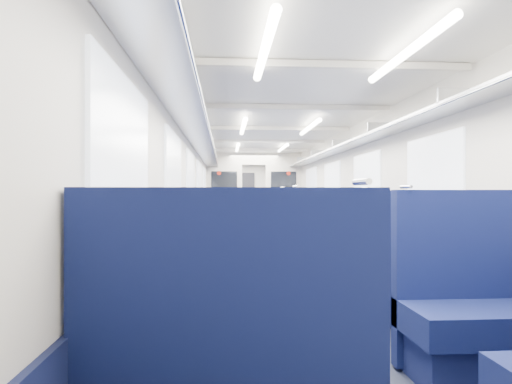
{
  "coord_description": "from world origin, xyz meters",
  "views": [
    {
      "loc": [
        -0.85,
        -9.95,
        1.18
      ],
      "look_at": [
        -0.06,
        1.66,
        1.19
      ],
      "focal_mm": 31.9,
      "sensor_mm": 36.0,
      "label": 1
    }
  ],
  "objects": [
    {
      "name": "dado_left",
      "position": [
        -1.39,
        0.0,
        0.35
      ],
      "size": [
        0.03,
        17.9,
        0.7
      ],
      "primitive_type": "cube",
      "color": "#11173A",
      "rests_on": "floor"
    },
    {
      "name": "seat_23",
      "position": [
        0.83,
        5.23,
        0.38
      ],
      "size": [
        1.11,
        0.61,
        1.23
      ],
      "color": "#0E1746",
      "rests_on": "floor"
    },
    {
      "name": "seat_27",
      "position": [
        0.83,
        7.63,
        0.38
      ],
      "size": [
        1.11,
        0.61,
        1.23
      ],
      "color": "#0E1746",
      "rests_on": "floor"
    },
    {
      "name": "seat_6",
      "position": [
        -0.83,
        -4.74,
        0.38
      ],
      "size": [
        1.11,
        0.61,
        1.23
      ],
      "color": "#0E1746",
      "rests_on": "floor"
    },
    {
      "name": "seat_14",
      "position": [
        -0.83,
        -0.24,
        0.38
      ],
      "size": [
        1.11,
        0.61,
        1.23
      ],
      "color": "#0E1746",
      "rests_on": "floor"
    },
    {
      "name": "seat_3",
      "position": [
        0.83,
        -7.14,
        0.38
      ],
      "size": [
        1.11,
        0.61,
        1.23
      ],
      "color": "#0E1746",
      "rests_on": "floor"
    },
    {
      "name": "seat_16",
      "position": [
        -0.83,
        0.82,
        0.38
      ],
      "size": [
        1.11,
        0.61,
        1.23
      ],
      "color": "#0E1746",
      "rests_on": "floor"
    },
    {
      "name": "floor",
      "position": [
        0.0,
        0.0,
        0.0
      ],
      "size": [
        2.8,
        18.0,
        0.01
      ],
      "primitive_type": "cube",
      "color": "black",
      "rests_on": "ground"
    },
    {
      "name": "seat_7",
      "position": [
        0.83,
        -4.71,
        0.38
      ],
      "size": [
        1.11,
        0.61,
        1.23
      ],
      "color": "#0E1746",
      "rests_on": "floor"
    },
    {
      "name": "seat_26",
      "position": [
        -0.83,
        7.5,
        0.38
      ],
      "size": [
        1.11,
        0.61,
        1.23
      ],
      "color": "#0E1746",
      "rests_on": "floor"
    },
    {
      "name": "seat_25",
      "position": [
        0.83,
        6.42,
        0.38
      ],
      "size": [
        1.11,
        0.61,
        1.23
      ],
      "color": "#0E1746",
      "rests_on": "floor"
    },
    {
      "name": "seat_21",
      "position": [
        0.83,
        4.15,
        0.38
      ],
      "size": [
        1.11,
        0.61,
        1.23
      ],
      "color": "#0E1746",
      "rests_on": "floor"
    },
    {
      "name": "luggage_rack_left",
      "position": [
        -1.21,
        0.0,
        1.97
      ],
      "size": [
        0.36,
        17.4,
        0.18
      ],
      "color": "#B2B5BA",
      "rests_on": "wall_left"
    },
    {
      "name": "seat_10",
      "position": [
        -0.83,
        -2.59,
        0.38
      ],
      "size": [
        1.11,
        0.61,
        1.23
      ],
      "color": "#0E1746",
      "rests_on": "floor"
    },
    {
      "name": "dado_right",
      "position": [
        1.39,
        0.0,
        0.35
      ],
      "size": [
        0.03,
        17.9,
        0.7
      ],
      "primitive_type": "cube",
      "color": "#11173A",
      "rests_on": "floor"
    },
    {
      "name": "seat_20",
      "position": [
        -0.83,
        4.03,
        0.38
      ],
      "size": [
        1.11,
        0.61,
        1.23
      ],
      "color": "#0E1746",
      "rests_on": "floor"
    },
    {
      "name": "seat_15",
      "position": [
        0.83,
        -0.34,
        0.38
      ],
      "size": [
        1.11,
        0.61,
        1.23
      ],
      "color": "#0E1746",
      "rests_on": "floor"
    },
    {
      "name": "seat_8",
      "position": [
        -0.83,
        -3.62,
        0.38
      ],
      "size": [
        1.11,
        0.61,
        1.23
      ],
      "color": "#0E1746",
      "rests_on": "floor"
    },
    {
      "name": "wall_right",
      "position": [
        1.4,
        0.0,
        1.18
      ],
      "size": [
        0.02,
        18.0,
        2.35
      ],
      "primitive_type": "cube",
      "color": "beige",
      "rests_on": "floor"
    },
    {
      "name": "ceiling",
      "position": [
        0.0,
        0.0,
        2.35
      ],
      "size": [
        2.8,
        18.0,
        0.01
      ],
      "primitive_type": "cube",
      "color": "white",
      "rests_on": "wall_left"
    },
    {
      "name": "seat_19",
      "position": [
        0.83,
        2.0,
        0.38
      ],
      "size": [
        1.11,
        0.61,
        1.23
      ],
      "color": "#0E1746",
      "rests_on": "floor"
    },
    {
      "name": "seat_5",
      "position": [
        0.83,
        -5.93,
        0.38
      ],
      "size": [
        1.11,
        0.61,
        1.23
      ],
      "color": "#0E1746",
      "rests_on": "floor"
    },
    {
      "name": "seat_2",
      "position": [
        -0.83,
        -7.0,
        0.38
      ],
      "size": [
        1.11,
        0.61,
        1.23
      ],
      "color": "#0E1746",
      "rests_on": "floor"
    },
    {
      "name": "seat_18",
      "position": [
        -0.83,
        2.17,
        0.38
      ],
      "size": [
        1.11,
        0.61,
        1.23
      ],
      "color": "#0E1746",
      "rests_on": "floor"
    },
    {
      "name": "seat_24",
      "position": [
        -0.83,
        6.37,
        0.38
      ],
      "size": [
        1.11,
        0.61,
        1.23
      ],
      "color": "#0E1746",
      "rests_on": "floor"
    },
    {
      "name": "seat_22",
      "position": [
        -0.83,
        5.38,
        0.38
      ],
      "size": [
        1.11,
        0.61,
        1.23
      ],
      "color": "#0E1746",
      "rests_on": "floor"
    },
    {
      "name": "seat_4",
      "position": [
        -0.83,
        -5.95,
        0.38
      ],
      "size": [
        1.11,
        0.61,
        1.23
      ],
      "color": "#0E1746",
      "rests_on": "floor"
    },
    {
      "name": "seat_13",
      "position": [
        0.83,
        -1.47,
        0.38
      ],
      "size": [
        1.11,
        0.61,
        1.23
      ],
      "color": "#0E1746",
      "rests_on": "floor"
    },
    {
      "name": "wall_far",
      "position": [
        0.0,
        9.0,
        1.18
      ],
      "size": [
        2.8,
        0.02,
        2.35
      ],
      "primitive_type": "cube",
      "color": "beige",
      "rests_on": "floor"
    },
    {
      "name": "seat_11",
      "position": [
        0.83,
        -2.6,
        0.38
      ],
      "size": [
        1.11,
        0.61,
        1.23
      ],
      "color": "#0E1746",
      "rests_on": "floor"
    },
    {
      "name": "seat_17",
      "position": [
        0.83,
        0.84,
        0.38
      ],
      "size": [
        1.11,
        0.61,
        1.23
      ],
      "color": "#0E1746",
      "rests_on": "floor"
    },
    {
      "name": "bulkhead",
      "position": [
        -0.0,
        3.42,
        1.23
      ],
      "size": [
        2.8,
        0.1,
        2.35
      ],
      "color": "silver",
      "rests_on": "floor"
    },
    {
      "name": "end_door",
      "position": [
        0.0,
        8.94,
        1.0
      ],
      "size": [
        0.75,
        0.06,
        2.0
      ],
      "primitive_type": "cube",
      "color": "black",
      "rests_on": "floor"
    },
    {
      "name": "seat_9",
      "position": [
        0.83,
        -3.7,
        0.38
      ],
      "size": [
        1.11,
        0.61,
        1.23
      ],
      "color": "#0E1746",
      "rests_on": "floor"
    },
    {
      "name": "wall_left",
      "position": [
        -1.4,
        0.0,
        1.18
      ],
      "size": [
        0.02,
        18.0,
        2.35
      ],
      "primitive_type": "cube",
      "color": "beige",
      "rests_on": "floor"
    },
    {
      "name": "windows",
      "position": [
        0.0,
        -0.46,
        1.42
      ],
      "size": [
        2.78,
        15.6,
        0.75
      ],
      "color": "white",
      "rests_on": "wall_left"
    },
    {
      "name": "ceiling_fittings",
      "position": [
        0.0,
        -0.26,
        2.29
      ],
      "size": [
        2.7,
        16.06,
        0.11
      ],
      "color": "silver",
      "rests_on": "ceiling"
    },
    {
      "name": "seat_12",
      "position": [
        -0.83,
        -1.36,
        0.38
      ],
      "size": [
        1.11,
        0.61,
        1.23
      ],
      "color": "#0E1746",
      "rests_on": "floor"
    },
    {
      "name": "luggage_rack_right",
      "position": [
        1.21,
        0.0,
        1.97
      ],
      "size": [
        0.36,
        17.4,
        0.18
      ],
      "color": "#B2B5BA",
      "rests_on": "wall_right"
    }
  ]
}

